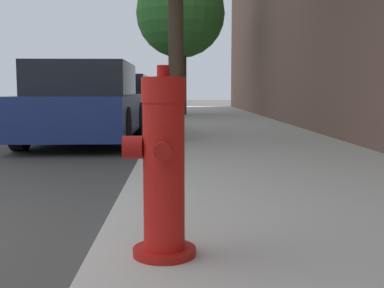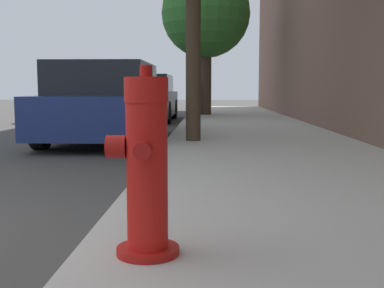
% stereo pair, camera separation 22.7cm
% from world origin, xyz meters
% --- Properties ---
extents(sidewalk_slab, '(2.98, 40.00, 0.15)m').
position_xyz_m(sidewalk_slab, '(3.43, 0.00, 0.08)').
color(sidewalk_slab, '#B7B2A8').
rests_on(sidewalk_slab, ground_plane).
extents(fire_hydrant, '(0.34, 0.35, 0.90)m').
position_xyz_m(fire_hydrant, '(2.30, -0.21, 0.56)').
color(fire_hydrant, '#A91511').
rests_on(fire_hydrant, sidewalk_slab).
extents(parked_car_near, '(1.77, 4.10, 1.39)m').
position_xyz_m(parked_car_near, '(0.77, 6.15, 0.67)').
color(parked_car_near, navy).
rests_on(parked_car_near, ground_plane).
extents(parked_car_mid, '(1.85, 4.07, 1.35)m').
position_xyz_m(parked_car_mid, '(0.65, 11.78, 0.66)').
color(parked_car_mid, black).
rests_on(parked_car_mid, ground_plane).
extents(street_tree_far, '(2.72, 2.72, 4.47)m').
position_xyz_m(street_tree_far, '(2.51, 12.62, 3.23)').
color(street_tree_far, '#423323').
rests_on(street_tree_far, sidewalk_slab).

